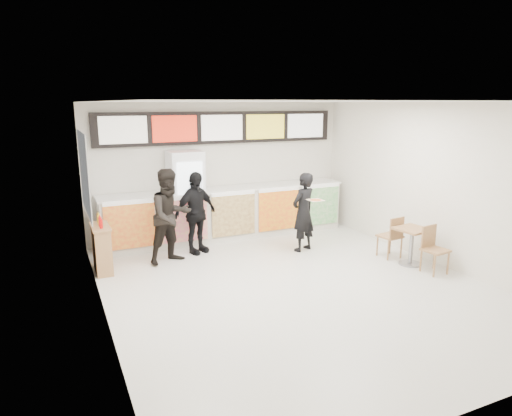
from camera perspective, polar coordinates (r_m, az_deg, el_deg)
floor at (r=7.75m, az=4.84°, el=-9.68°), size 7.00×7.00×0.00m
ceiling at (r=7.15m, az=5.31°, el=13.10°), size 7.00×7.00×0.00m
wall_back at (r=10.44m, az=-4.45°, el=4.81°), size 6.00×0.00×6.00m
wall_left at (r=6.41m, az=-19.00°, el=-1.09°), size 0.00×7.00×7.00m
wall_right at (r=9.14m, az=21.69°, el=2.75°), size 0.00×7.00×7.00m
service_counter at (r=10.24m, az=-3.58°, el=-0.63°), size 5.56×0.77×1.14m
menu_board at (r=10.27m, az=-4.38°, el=10.00°), size 5.50×0.14×0.70m
drinks_fridge at (r=9.88m, az=-8.72°, el=1.29°), size 0.70×0.67×2.00m
mirror_panel at (r=8.76m, az=-20.70°, el=4.09°), size 0.01×2.00×1.50m
customer_main at (r=9.33m, az=5.93°, el=-0.52°), size 0.69×0.57×1.62m
customer_left at (r=8.72m, az=-10.63°, el=-1.02°), size 1.05×0.92×1.80m
customer_mid at (r=9.21m, az=-7.56°, el=-0.61°), size 1.06×0.74×1.66m
pizza_slice at (r=8.88m, az=7.45°, el=1.03°), size 0.36×0.36×0.02m
cafe_table at (r=9.02m, az=18.89°, el=-3.74°), size 0.64×1.48×0.84m
condiment_ledge at (r=8.67m, az=-18.70°, el=-4.77°), size 0.31×0.77×1.02m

